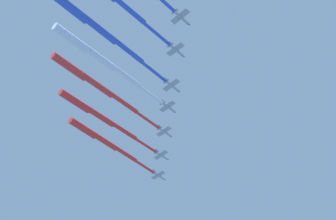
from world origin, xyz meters
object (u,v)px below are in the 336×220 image
at_px(jet_port_inner, 99,116).
at_px(jet_starboard_inner, 96,84).
at_px(jet_lead, 104,141).
at_px(jet_starboard_mid, 98,29).
at_px(jet_port_mid, 98,57).

xyz_separation_m(jet_port_inner, jet_starboard_inner, (0.06, 20.20, 0.87)).
height_order(jet_lead, jet_starboard_inner, jet_starboard_inner).
xyz_separation_m(jet_lead, jet_starboard_mid, (-2.68, 73.95, -2.94)).
height_order(jet_starboard_inner, jet_port_mid, jet_port_mid).
distance_m(jet_lead, jet_port_mid, 55.45).
bearing_deg(jet_port_mid, jet_lead, -89.08).
bearing_deg(jet_port_mid, jet_port_inner, -86.77).
xyz_separation_m(jet_lead, jet_port_mid, (-0.89, 55.43, 1.01)).
relative_size(jet_lead, jet_port_inner, 0.95).
relative_size(jet_port_inner, jet_port_mid, 0.99).
relative_size(jet_port_mid, jet_starboard_mid, 1.00).
distance_m(jet_starboard_inner, jet_starboard_mid, 35.35).
height_order(jet_starboard_inner, jet_starboard_mid, jet_starboard_inner).
height_order(jet_lead, jet_port_mid, jet_port_mid).
relative_size(jet_lead, jet_starboard_mid, 0.94).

